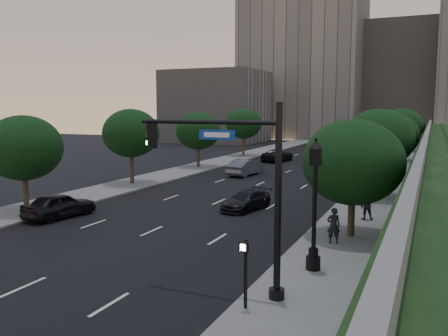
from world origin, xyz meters
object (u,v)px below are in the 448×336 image
at_px(sedan_far_left, 277,155).
at_px(pedestrian_c, 365,194).
at_px(street_lamp, 314,211).
at_px(sedan_near_right, 246,201).
at_px(traffic_signal_mast, 248,197).
at_px(sedan_far_right, 352,161).
at_px(sedan_mid_left, 245,167).
at_px(pedestrian_a, 333,226).
at_px(pedestrian_b, 366,205).
at_px(sedan_near_left, 60,205).

relative_size(sedan_far_left, pedestrian_c, 3.18).
height_order(street_lamp, pedestrian_c, street_lamp).
bearing_deg(sedan_near_right, traffic_signal_mast, -56.44).
bearing_deg(sedan_far_right, sedan_near_right, -87.77).
bearing_deg(sedan_far_right, pedestrian_c, -71.29).
height_order(sedan_mid_left, sedan_far_left, sedan_mid_left).
relative_size(sedan_mid_left, pedestrian_c, 2.84).
distance_m(traffic_signal_mast, sedan_far_left, 44.10).
xyz_separation_m(sedan_mid_left, pedestrian_a, (12.90, -21.23, 0.22)).
bearing_deg(street_lamp, sedan_far_right, 96.47).
bearing_deg(pedestrian_b, sedan_mid_left, -58.83).
xyz_separation_m(traffic_signal_mast, sedan_mid_left, (-11.32, 28.89, -2.85)).
bearing_deg(sedan_near_right, pedestrian_b, 10.63).
xyz_separation_m(traffic_signal_mast, sedan_near_right, (-5.38, 13.75, -3.03)).
bearing_deg(traffic_signal_mast, sedan_far_right, 93.75).
relative_size(sedan_near_left, pedestrian_c, 2.65).
bearing_deg(sedan_far_left, street_lamp, 113.67).
bearing_deg(pedestrian_b, street_lamp, 74.70).
bearing_deg(pedestrian_b, pedestrian_a, 71.59).
distance_m(sedan_far_left, sedan_far_right, 9.58).
height_order(street_lamp, sedan_mid_left, street_lamp).
height_order(sedan_mid_left, pedestrian_b, pedestrian_b).
height_order(sedan_far_left, pedestrian_c, pedestrian_c).
height_order(sedan_near_left, sedan_far_left, sedan_near_left).
xyz_separation_m(traffic_signal_mast, sedan_far_right, (-2.67, 40.85, -2.98)).
bearing_deg(sedan_near_left, sedan_near_right, -135.50).
bearing_deg(sedan_near_right, sedan_far_right, 96.51).
bearing_deg(sedan_near_left, pedestrian_c, -139.61).
xyz_separation_m(street_lamp, pedestrian_b, (0.83, 10.05, -1.58)).
relative_size(sedan_mid_left, sedan_far_right, 1.24).
distance_m(sedan_near_right, pedestrian_c, 7.97).
height_order(street_lamp, pedestrian_b, street_lamp).
bearing_deg(sedan_far_left, sedan_near_right, 107.55).
distance_m(sedan_near_left, pedestrian_b, 18.74).
bearing_deg(sedan_far_left, sedan_mid_left, 97.74).
distance_m(sedan_mid_left, pedestrian_c, 17.70).
xyz_separation_m(sedan_far_left, sedan_far_right, (9.47, -1.45, -0.09)).
relative_size(sedan_near_right, pedestrian_a, 2.45).
bearing_deg(pedestrian_c, pedestrian_a, 71.02).
bearing_deg(sedan_mid_left, pedestrian_c, 145.20).
relative_size(street_lamp, sedan_far_left, 1.00).
xyz_separation_m(traffic_signal_mast, sedan_far_left, (-12.15, 42.30, -2.89)).
bearing_deg(sedan_far_left, pedestrian_c, 123.25).
bearing_deg(sedan_near_right, pedestrian_a, -28.97).
bearing_deg(pedestrian_a, traffic_signal_mast, 57.27).
relative_size(traffic_signal_mast, sedan_far_right, 1.73).
relative_size(pedestrian_a, pedestrian_c, 1.02).
bearing_deg(street_lamp, pedestrian_b, 85.30).
distance_m(sedan_mid_left, pedestrian_a, 24.84).
height_order(traffic_signal_mast, sedan_mid_left, traffic_signal_mast).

